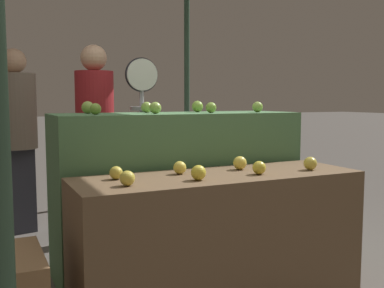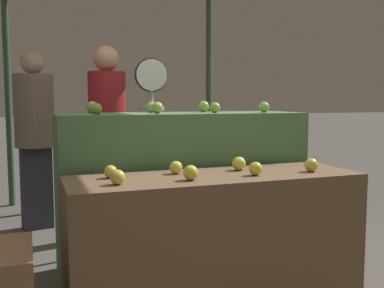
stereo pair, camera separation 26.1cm
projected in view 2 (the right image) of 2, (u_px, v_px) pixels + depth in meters
The scene contains 19 objects.
display_counter_front at pixel (215, 240), 2.60m from camera, with size 1.68×0.55×0.76m, color brown.
display_counter_back at pixel (182, 191), 3.14m from camera, with size 1.68×0.55×1.10m, color #4C7A4C.
apple_front_0 at pixel (117, 177), 2.26m from camera, with size 0.08×0.08×0.08m, color gold.
apple_front_1 at pixel (191, 173), 2.38m from camera, with size 0.08×0.08×0.08m, color gold.
apple_front_2 at pixel (255, 169), 2.54m from camera, with size 0.08×0.08×0.08m, color gold.
apple_front_3 at pixel (311, 165), 2.67m from camera, with size 0.08×0.08×0.08m, color gold.
apple_front_4 at pixel (111, 172), 2.45m from camera, with size 0.07×0.07×0.07m, color gold.
apple_front_5 at pixel (176, 167), 2.59m from camera, with size 0.08×0.08×0.08m, color yellow.
apple_front_6 at pixel (239, 164), 2.72m from camera, with size 0.08×0.08×0.08m, color yellow.
apple_back_0 at pixel (97, 109), 2.77m from camera, with size 0.07×0.07×0.07m, color #7AA338.
apple_back_1 at pixel (157, 108), 2.92m from camera, with size 0.08×0.08×0.08m, color #8EB247.
apple_back_2 at pixel (215, 108), 3.06m from camera, with size 0.07×0.07×0.07m, color #84AD3D.
apple_back_3 at pixel (264, 107), 3.20m from camera, with size 0.08×0.08×0.08m, color #8EB247.
apple_back_4 at pixel (92, 107), 2.99m from camera, with size 0.08×0.08×0.08m, color #8EB247.
apple_back_5 at pixel (151, 107), 3.13m from camera, with size 0.08×0.08×0.08m, color #8EB247.
apple_back_6 at pixel (203, 106), 3.25m from camera, with size 0.08×0.08×0.08m, color #84AD3D.
produce_scale at pixel (152, 111), 3.58m from camera, with size 0.27×0.20×1.52m.
person_vendor_at_scale at pixel (108, 127), 3.81m from camera, with size 0.36×0.36×1.64m.
person_customer_left at pixel (35, 127), 4.08m from camera, with size 0.40×0.40×1.63m.
Camera 2 is at (-1.00, -2.33, 1.19)m, focal length 42.00 mm.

